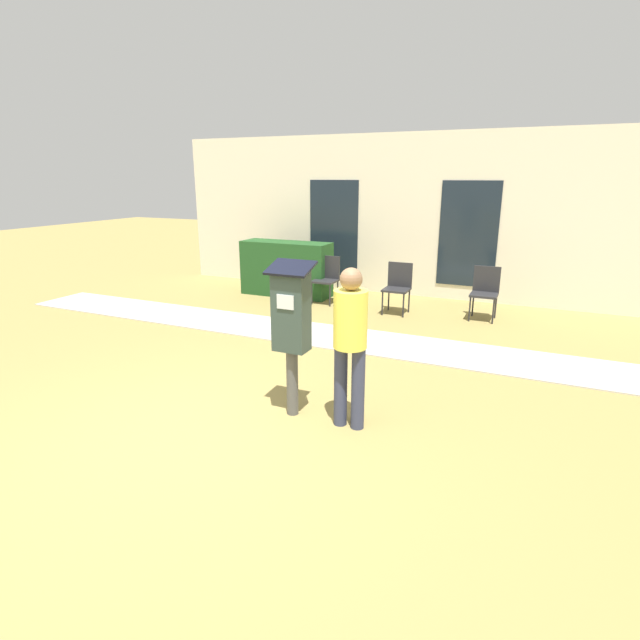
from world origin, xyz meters
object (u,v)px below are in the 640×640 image
(person_standing, at_px, (350,336))
(outdoor_chair_left, at_px, (327,276))
(parking_meter, at_px, (291,319))
(outdoor_chair_right, at_px, (485,289))
(outdoor_chair_middle, at_px, (398,284))

(person_standing, height_order, outdoor_chair_left, person_standing)
(parking_meter, xyz_separation_m, outdoor_chair_right, (1.33, 4.57, -0.49))
(parking_meter, height_order, outdoor_chair_right, parking_meter)
(outdoor_chair_middle, bearing_deg, outdoor_chair_right, -4.59)
(outdoor_chair_left, bearing_deg, outdoor_chair_right, 16.86)
(person_standing, bearing_deg, outdoor_chair_left, 100.57)
(parking_meter, relative_size, person_standing, 1.01)
(parking_meter, xyz_separation_m, outdoor_chair_middle, (-0.14, 4.33, -0.49))
(outdoor_chair_left, height_order, outdoor_chair_right, same)
(outdoor_chair_left, distance_m, outdoor_chair_right, 2.93)
(parking_meter, xyz_separation_m, outdoor_chair_left, (-1.60, 4.51, -0.49))
(parking_meter, distance_m, outdoor_chair_left, 4.81)
(outdoor_chair_left, bearing_deg, person_standing, -48.14)
(parking_meter, relative_size, outdoor_chair_right, 1.77)
(parking_meter, xyz_separation_m, person_standing, (0.62, -0.01, -0.09))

